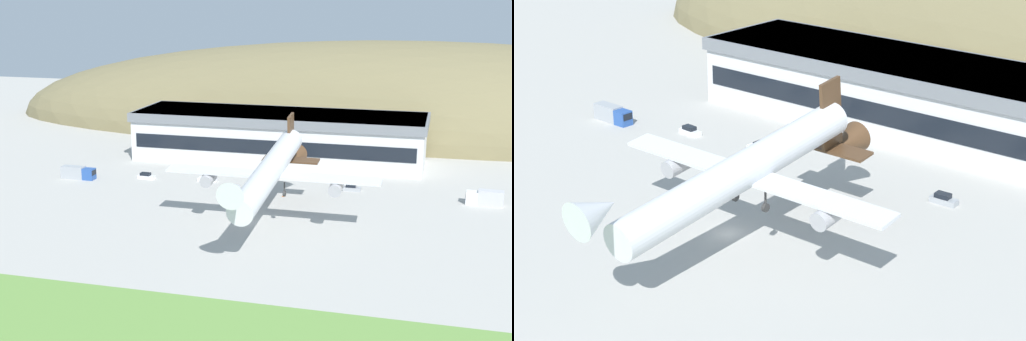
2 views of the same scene
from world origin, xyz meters
TOP-DOWN VIEW (x-y plane):
  - ground_plane at (0.00, 0.00)m, footprint 379.03×379.03m
  - grass_strip_foreground at (0.00, -48.01)m, footprint 341.12×26.61m
  - hill_backdrop at (24.47, 102.51)m, footprint 270.10×79.08m
  - terminal_building at (-5.33, 49.99)m, footprint 73.76×22.03m
  - cargo_airplane at (5.40, -2.44)m, footprint 39.87×48.47m
  - service_car_0 at (-30.87, 24.02)m, footprint 4.30×1.90m
  - service_car_1 at (-16.40, 25.67)m, footprint 4.29×1.89m
  - service_car_2 at (16.52, 26.33)m, footprint 3.90×1.72m
  - fuel_truck at (44.17, 22.87)m, footprint 7.54×2.82m
  - box_truck at (-46.14, 20.01)m, footprint 8.16×2.41m
  - traffic_cone_0 at (3.11, 18.10)m, footprint 0.52×0.52m

SIDE VIEW (x-z plane):
  - ground_plane at x=0.00m, z-range 0.00..0.00m
  - hill_backdrop at x=24.47m, z-range -27.29..27.29m
  - grass_strip_foreground at x=0.00m, z-range 0.00..0.08m
  - traffic_cone_0 at x=3.11m, z-range -0.01..0.57m
  - service_car_0 at x=-30.87m, z-range -0.13..1.32m
  - service_car_1 at x=-16.40m, z-range -0.13..1.35m
  - service_car_2 at x=16.52m, z-range -0.13..1.36m
  - box_truck at x=-46.14m, z-range -0.04..2.82m
  - fuel_truck at x=44.17m, z-range -0.07..3.08m
  - terminal_building at x=-5.33m, z-range 0.82..13.22m
  - cargo_airplane at x=5.40m, z-range 4.47..17.04m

